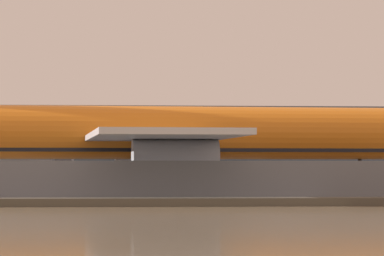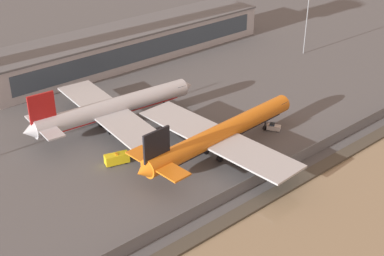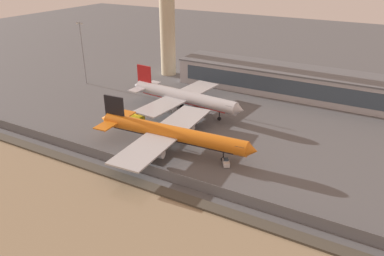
{
  "view_description": "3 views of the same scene",
  "coord_description": "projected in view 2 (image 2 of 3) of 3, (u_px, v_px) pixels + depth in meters",
  "views": [
    {
      "loc": [
        -4.88,
        -88.77,
        2.37
      ],
      "look_at": [
        2.34,
        1.31,
        5.52
      ],
      "focal_mm": 105.0,
      "sensor_mm": 36.0,
      "label": 1
    },
    {
      "loc": [
        -71.2,
        -75.25,
        61.39
      ],
      "look_at": [
        -0.35,
        7.28,
        2.67
      ],
      "focal_mm": 50.0,
      "sensor_mm": 36.0,
      "label": 2
    },
    {
      "loc": [
        49.95,
        -79.08,
        49.1
      ],
      "look_at": [
        3.09,
        4.46,
        4.54
      ],
      "focal_mm": 35.0,
      "sensor_mm": 36.0,
      "label": 3
    }
  ],
  "objects": [
    {
      "name": "perimeter_fence",
      "position": [
        268.0,
        174.0,
        108.87
      ],
      "size": [
        280.0,
        0.1,
        2.79
      ],
      "color": "slate",
      "rests_on": "ground"
    },
    {
      "name": "apron_light_mast_apron_west",
      "position": [
        307.0,
        17.0,
        168.74
      ],
      "size": [
        3.2,
        0.4,
        21.75
      ],
      "color": "gray",
      "rests_on": "ground"
    },
    {
      "name": "baggage_tug",
      "position": [
        274.0,
        127.0,
        127.9
      ],
      "size": [
        3.03,
        3.57,
        1.8
      ],
      "color": "white",
      "rests_on": "ground"
    },
    {
      "name": "terminal_building",
      "position": [
        131.0,
        43.0,
        168.03
      ],
      "size": [
        95.02,
        17.69,
        10.04
      ],
      "color": "#B2B2B7",
      "rests_on": "ground"
    },
    {
      "name": "cargo_jet_orange",
      "position": [
        220.0,
        134.0,
        116.43
      ],
      "size": [
        47.92,
        41.61,
        12.73
      ],
      "color": "orange",
      "rests_on": "ground"
    },
    {
      "name": "ops_van",
      "position": [
        116.0,
        159.0,
        114.42
      ],
      "size": [
        5.58,
        3.47,
        2.48
      ],
      "color": "yellow",
      "rests_on": "ground"
    },
    {
      "name": "ground_plane",
      "position": [
        214.0,
        150.0,
        120.22
      ],
      "size": [
        500.0,
        500.0,
        0.0
      ],
      "primitive_type": "plane",
      "color": "#565659"
    },
    {
      "name": "passenger_jet_silver",
      "position": [
        112.0,
        108.0,
        127.1
      ],
      "size": [
        45.17,
        38.77,
        13.53
      ],
      "color": "silver",
      "rests_on": "ground"
    },
    {
      "name": "shoreline_seawall",
      "position": [
        284.0,
        188.0,
        106.41
      ],
      "size": [
        320.0,
        3.0,
        0.5
      ],
      "color": "#474238",
      "rests_on": "ground"
    }
  ]
}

